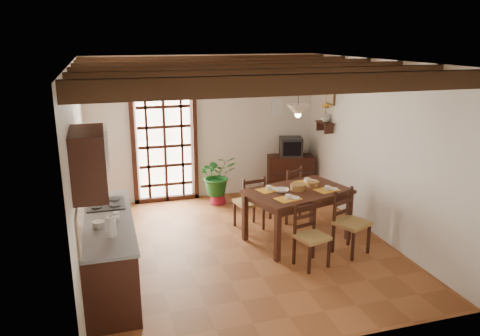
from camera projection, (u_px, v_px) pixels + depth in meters
name	position (u px, v px, depth m)	size (l,w,h in m)	color
ground_plane	(241.00, 247.00, 7.22)	(5.00, 5.00, 0.00)	brown
room_shell	(241.00, 131.00, 6.73)	(4.52, 5.02, 2.81)	silver
ceiling_beams	(241.00, 70.00, 6.49)	(4.50, 4.34, 0.20)	black
french_door	(165.00, 142.00, 8.94)	(1.26, 0.11, 2.32)	white
kitchen_counter	(109.00, 251.00, 6.01)	(0.64, 2.25, 1.38)	black
upper_cabinet	(89.00, 163.00, 4.95)	(0.35, 0.80, 0.70)	black
range_hood	(93.00, 147.00, 6.14)	(0.38, 0.60, 0.54)	white
counter_items	(106.00, 214.00, 5.96)	(0.50, 1.43, 0.25)	black
dining_table	(298.00, 197.00, 7.29)	(1.75, 1.37, 0.83)	#3B1D13
chair_near_left	(311.00, 247.00, 6.57)	(0.50, 0.49, 0.89)	#A28245
chair_near_right	(350.00, 234.00, 6.96)	(0.58, 0.57, 0.96)	#A28245
chair_far_left	(249.00, 212.00, 7.85)	(0.49, 0.47, 0.93)	#A28245
chair_far_right	(286.00, 203.00, 8.24)	(0.60, 0.59, 0.97)	#A28245
table_setting	(298.00, 183.00, 7.22)	(1.12, 0.75, 0.10)	orange
table_bowl	(282.00, 190.00, 7.15)	(0.22, 0.22, 0.05)	white
sideboard	(290.00, 174.00, 9.64)	(0.92, 0.41, 0.78)	black
crt_tv	(291.00, 147.00, 9.47)	(0.53, 0.50, 0.38)	black
fuse_box	(277.00, 107.00, 9.44)	(0.25, 0.03, 0.32)	white
plant_pot	(218.00, 198.00, 9.07)	(0.33, 0.33, 0.20)	maroon
potted_plant	(217.00, 175.00, 8.94)	(1.82, 1.56, 2.03)	#144C19
wall_shelf	(325.00, 125.00, 8.87)	(0.20, 0.42, 0.20)	black
shelf_vase	(325.00, 118.00, 8.83)	(0.15, 0.15, 0.15)	#B2BFB2
shelf_flowers	(326.00, 107.00, 8.77)	(0.14, 0.14, 0.36)	orange
framed_picture	(330.00, 96.00, 8.74)	(0.03, 0.32, 0.32)	brown
pendant_lamp	(298.00, 109.00, 7.01)	(0.36, 0.36, 0.84)	black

